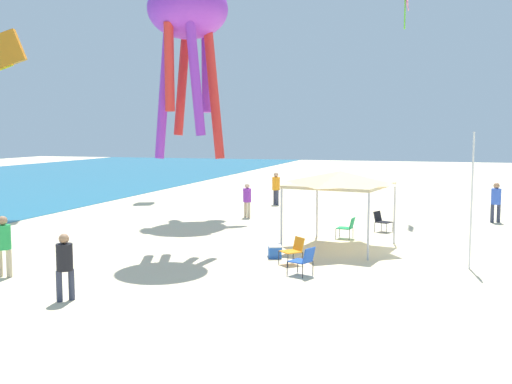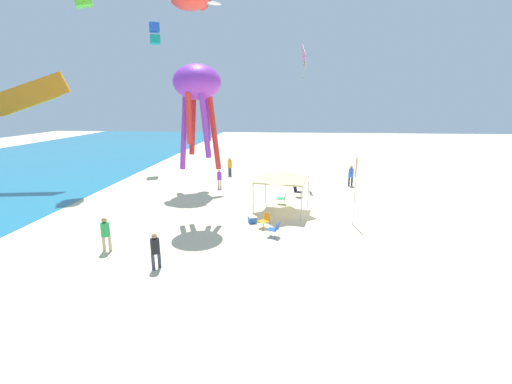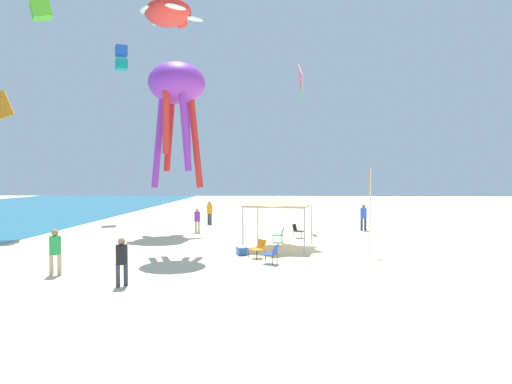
{
  "view_description": "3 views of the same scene",
  "coord_description": "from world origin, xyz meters",
  "px_view_note": "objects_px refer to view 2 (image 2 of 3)",
  "views": [
    {
      "loc": [
        -20.97,
        0.03,
        4.05
      ],
      "look_at": [
        -0.81,
        6.08,
        1.88
      ],
      "focal_mm": 41.85,
      "sensor_mm": 36.0,
      "label": 1
    },
    {
      "loc": [
        -21.99,
        2.98,
        6.93
      ],
      "look_at": [
        -1.88,
        4.71,
        1.65
      ],
      "focal_mm": 24.08,
      "sensor_mm": 36.0,
      "label": 2
    },
    {
      "loc": [
        -23.66,
        3.3,
        3.65
      ],
      "look_at": [
        0.35,
        4.35,
        2.81
      ],
      "focal_mm": 31.87,
      "sensor_mm": 36.0,
      "label": 3
    }
  ],
  "objects_px": {
    "folding_chair_left_of_tent": "(275,228)",
    "person_near_umbrella": "(105,232)",
    "canopy_tent": "(282,176)",
    "kite_diamond_pink": "(304,58)",
    "folding_chair_near_cooler": "(265,220)",
    "banner_flag": "(355,185)",
    "person_by_tent": "(219,177)",
    "kite_parafoil_orange": "(31,94)",
    "person_far_stroller": "(155,248)",
    "person_watching_sky": "(230,165)",
    "kite_octopus_purple": "(197,88)",
    "cooler_box": "(252,219)",
    "kite_box_blue": "(155,34)",
    "folding_chair_facing_ocean": "(297,191)",
    "folding_chair_right_of_tent": "(283,198)",
    "person_kite_handler": "(351,174)"
  },
  "relations": [
    {
      "from": "cooler_box",
      "to": "person_watching_sky",
      "type": "xyz_separation_m",
      "value": [
        13.18,
        3.44,
        0.85
      ]
    },
    {
      "from": "person_by_tent",
      "to": "kite_box_blue",
      "type": "relative_size",
      "value": 0.81
    },
    {
      "from": "folding_chair_right_of_tent",
      "to": "canopy_tent",
      "type": "bearing_deg",
      "value": 6.18
    },
    {
      "from": "kite_diamond_pink",
      "to": "kite_parafoil_orange",
      "type": "relative_size",
      "value": 0.48
    },
    {
      "from": "canopy_tent",
      "to": "kite_diamond_pink",
      "type": "height_order",
      "value": "kite_diamond_pink"
    },
    {
      "from": "person_watching_sky",
      "to": "kite_octopus_purple",
      "type": "xyz_separation_m",
      "value": [
        -12.8,
        -0.36,
        6.65
      ]
    },
    {
      "from": "kite_box_blue",
      "to": "kite_diamond_pink",
      "type": "relative_size",
      "value": 0.72
    },
    {
      "from": "banner_flag",
      "to": "person_near_umbrella",
      "type": "bearing_deg",
      "value": 111.11
    },
    {
      "from": "folding_chair_left_of_tent",
      "to": "person_far_stroller",
      "type": "distance_m",
      "value": 6.39
    },
    {
      "from": "person_by_tent",
      "to": "kite_parafoil_orange",
      "type": "xyz_separation_m",
      "value": [
        -0.18,
        15.24,
        6.6
      ]
    },
    {
      "from": "person_by_tent",
      "to": "kite_parafoil_orange",
      "type": "distance_m",
      "value": 16.6
    },
    {
      "from": "kite_diamond_pink",
      "to": "folding_chair_near_cooler",
      "type": "bearing_deg",
      "value": 172.66
    },
    {
      "from": "kite_box_blue",
      "to": "kite_octopus_purple",
      "type": "xyz_separation_m",
      "value": [
        -16.66,
        -8.33,
        -5.9
      ]
    },
    {
      "from": "banner_flag",
      "to": "person_far_stroller",
      "type": "xyz_separation_m",
      "value": [
        -6.34,
        9.42,
        -1.46
      ]
    },
    {
      "from": "canopy_tent",
      "to": "kite_octopus_purple",
      "type": "distance_m",
      "value": 7.42
    },
    {
      "from": "banner_flag",
      "to": "kite_parafoil_orange",
      "type": "relative_size",
      "value": 0.7
    },
    {
      "from": "folding_chair_near_cooler",
      "to": "person_by_tent",
      "type": "xyz_separation_m",
      "value": [
        8.91,
        4.31,
        0.47
      ]
    },
    {
      "from": "person_by_tent",
      "to": "person_watching_sky",
      "type": "height_order",
      "value": "person_watching_sky"
    },
    {
      "from": "folding_chair_left_of_tent",
      "to": "person_near_umbrella",
      "type": "relative_size",
      "value": 0.48
    },
    {
      "from": "person_by_tent",
      "to": "person_watching_sky",
      "type": "relative_size",
      "value": 0.9
    },
    {
      "from": "folding_chair_left_of_tent",
      "to": "kite_parafoil_orange",
      "type": "relative_size",
      "value": 0.14
    },
    {
      "from": "kite_octopus_purple",
      "to": "kite_box_blue",
      "type": "bearing_deg",
      "value": 48.53
    },
    {
      "from": "folding_chair_right_of_tent",
      "to": "folding_chair_facing_ocean",
      "type": "relative_size",
      "value": 1.0
    },
    {
      "from": "banner_flag",
      "to": "person_kite_handler",
      "type": "distance_m",
      "value": 9.94
    },
    {
      "from": "canopy_tent",
      "to": "folding_chair_right_of_tent",
      "type": "bearing_deg",
      "value": -1.13
    },
    {
      "from": "folding_chair_near_cooler",
      "to": "person_kite_handler",
      "type": "distance_m",
      "value": 12.58
    },
    {
      "from": "folding_chair_facing_ocean",
      "to": "kite_diamond_pink",
      "type": "xyz_separation_m",
      "value": [
        5.55,
        -0.43,
        10.05
      ]
    },
    {
      "from": "kite_box_blue",
      "to": "folding_chair_left_of_tent",
      "type": "bearing_deg",
      "value": 96.59
    },
    {
      "from": "canopy_tent",
      "to": "folding_chair_near_cooler",
      "type": "height_order",
      "value": "canopy_tent"
    },
    {
      "from": "folding_chair_right_of_tent",
      "to": "kite_box_blue",
      "type": "height_order",
      "value": "kite_box_blue"
    },
    {
      "from": "person_near_umbrella",
      "to": "kite_diamond_pink",
      "type": "xyz_separation_m",
      "value": [
        16.12,
        -9.81,
        9.52
      ]
    },
    {
      "from": "person_watching_sky",
      "to": "person_by_tent",
      "type": "bearing_deg",
      "value": 139.91
    },
    {
      "from": "kite_octopus_purple",
      "to": "kite_parafoil_orange",
      "type": "xyz_separation_m",
      "value": [
        7.56,
        15.65,
        -0.16
      ]
    },
    {
      "from": "folding_chair_facing_ocean",
      "to": "kite_box_blue",
      "type": "bearing_deg",
      "value": 77.23
    },
    {
      "from": "folding_chair_near_cooler",
      "to": "banner_flag",
      "type": "xyz_separation_m",
      "value": [
        0.95,
        -5.09,
        1.94
      ]
    },
    {
      "from": "banner_flag",
      "to": "person_by_tent",
      "type": "distance_m",
      "value": 12.4
    },
    {
      "from": "folding_chair_near_cooler",
      "to": "person_watching_sky",
      "type": "relative_size",
      "value": 0.46
    },
    {
      "from": "folding_chair_facing_ocean",
      "to": "banner_flag",
      "type": "bearing_deg",
      "value": -127.03
    },
    {
      "from": "cooler_box",
      "to": "person_kite_handler",
      "type": "height_order",
      "value": "person_kite_handler"
    },
    {
      "from": "cooler_box",
      "to": "kite_diamond_pink",
      "type": "xyz_separation_m",
      "value": [
        11.47,
        -3.28,
        10.32
      ]
    },
    {
      "from": "folding_chair_near_cooler",
      "to": "banner_flag",
      "type": "bearing_deg",
      "value": 54.86
    },
    {
      "from": "kite_octopus_purple",
      "to": "folding_chair_facing_ocean",
      "type": "bearing_deg",
      "value": -24.96
    },
    {
      "from": "kite_octopus_purple",
      "to": "person_far_stroller",
      "type": "bearing_deg",
      "value": -161.81
    },
    {
      "from": "person_far_stroller",
      "to": "kite_parafoil_orange",
      "type": "relative_size",
      "value": 0.28
    },
    {
      "from": "folding_chair_facing_ocean",
      "to": "person_by_tent",
      "type": "distance_m",
      "value": 6.73
    },
    {
      "from": "canopy_tent",
      "to": "folding_chair_near_cooler",
      "type": "relative_size",
      "value": 4.66
    },
    {
      "from": "person_by_tent",
      "to": "person_far_stroller",
      "type": "bearing_deg",
      "value": -50.51
    },
    {
      "from": "kite_box_blue",
      "to": "canopy_tent",
      "type": "bearing_deg",
      "value": 104.51
    },
    {
      "from": "canopy_tent",
      "to": "kite_diamond_pink",
      "type": "relative_size",
      "value": 1.39
    },
    {
      "from": "folding_chair_right_of_tent",
      "to": "person_by_tent",
      "type": "distance_m",
      "value": 6.72
    }
  ]
}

